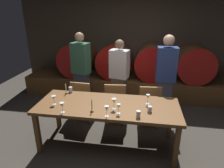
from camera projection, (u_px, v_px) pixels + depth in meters
ground_plane at (124, 147)px, 3.38m from camera, size 8.17×8.17×0.00m
back_wall at (135, 41)px, 5.43m from camera, size 6.29×0.24×2.75m
barrel_shelf at (133, 86)px, 5.33m from camera, size 5.66×0.90×0.50m
wine_barrel_far_left at (78, 59)px, 5.30m from camera, size 0.88×0.80×0.88m
wine_barrel_center_left at (115, 60)px, 5.15m from camera, size 0.88×0.80×0.88m
wine_barrel_center_right at (152, 62)px, 5.01m from camera, size 0.88×0.80×0.88m
wine_barrel_far_right at (194, 64)px, 4.86m from camera, size 0.88×0.80×0.88m
dining_table at (108, 109)px, 3.20m from camera, size 2.27×0.89×0.77m
chair_left at (83, 99)px, 4.01m from camera, size 0.43×0.43×0.88m
chair_center at (115, 101)px, 3.92m from camera, size 0.43×0.43×0.88m
chair_right at (149, 104)px, 3.82m from camera, size 0.43×0.43×0.88m
guest_left at (81, 72)px, 4.39m from camera, size 0.43×0.34×1.75m
guest_center at (119, 77)px, 4.24m from camera, size 0.43×0.32×1.62m
guest_right at (165, 78)px, 3.94m from camera, size 0.39×0.25×1.76m
candle_left at (66, 91)px, 3.55m from camera, size 0.05×0.05×0.21m
candle_right at (92, 108)px, 2.94m from camera, size 0.05×0.05×0.21m
wine_glass_far_left at (54, 98)px, 3.13m from camera, size 0.08×0.08×0.15m
wine_glass_left at (62, 105)px, 2.89m from camera, size 0.07×0.07×0.16m
wine_glass_center_left at (107, 109)px, 2.78m from camera, size 0.07×0.07×0.17m
wine_glass_center_right at (114, 101)px, 2.99m from camera, size 0.08×0.08×0.17m
wine_glass_right at (119, 107)px, 2.87m from camera, size 0.06×0.06×0.15m
wine_glass_far_right at (148, 97)px, 3.15m from camera, size 0.06×0.06×0.16m
cup_left at (71, 90)px, 3.62m from camera, size 0.07×0.07×0.10m
cup_center at (138, 114)px, 2.79m from camera, size 0.06×0.06×0.10m
cup_right at (150, 109)px, 2.94m from camera, size 0.06×0.06×0.09m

